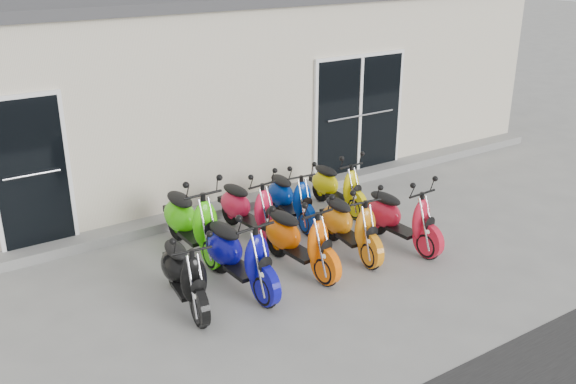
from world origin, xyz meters
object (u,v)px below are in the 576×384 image
object	(u,v)px
scooter_front_red	(402,209)
scooter_front_black	(184,265)
scooter_front_orange_a	(299,231)
scooter_back_green	(191,212)
scooter_back_red	(249,200)
scooter_back_yellow	(337,179)
scooter_back_blue	(291,191)
scooter_front_orange_b	(351,217)
scooter_front_blue	(239,245)

from	to	relation	value
scooter_front_red	scooter_front_black	bearing A→B (deg)	173.55
scooter_front_orange_a	scooter_back_green	world-z (taller)	scooter_back_green
scooter_front_black	scooter_back_green	world-z (taller)	scooter_back_green
scooter_back_red	scooter_back_yellow	world-z (taller)	scooter_back_red
scooter_back_red	scooter_back_blue	distance (m)	0.77
scooter_front_red	scooter_back_yellow	bearing A→B (deg)	85.15
scooter_front_black	scooter_front_orange_b	size ratio (longest dim) A/B	0.98
scooter_front_blue	scooter_back_red	size ratio (longest dim) A/B	1.09
scooter_front_orange_a	scooter_back_green	distance (m)	1.59
scooter_front_red	scooter_back_green	size ratio (longest dim) A/B	0.90
scooter_front_red	scooter_back_green	world-z (taller)	scooter_back_green
scooter_front_black	scooter_back_red	bearing A→B (deg)	45.73
scooter_back_yellow	scooter_front_orange_b	bearing A→B (deg)	-121.59
scooter_back_red	scooter_back_blue	size ratio (longest dim) A/B	1.03
scooter_front_orange_b	scooter_front_red	distance (m)	0.80
scooter_front_blue	scooter_back_yellow	xyz separation A→B (m)	(2.62, 1.37, -0.08)
scooter_front_red	scooter_back_yellow	xyz separation A→B (m)	(0.05, 1.58, -0.04)
scooter_front_red	scooter_back_red	distance (m)	2.26
scooter_front_orange_b	scooter_front_black	bearing A→B (deg)	-173.48
scooter_front_red	scooter_back_blue	size ratio (longest dim) A/B	1.05
scooter_front_orange_a	scooter_back_red	distance (m)	1.35
scooter_front_orange_a	scooter_front_red	size ratio (longest dim) A/B	1.02
scooter_front_black	scooter_back_green	size ratio (longest dim) A/B	0.88
scooter_front_orange_b	scooter_back_red	size ratio (longest dim) A/B	1.01
scooter_front_blue	scooter_front_red	world-z (taller)	scooter_front_blue
scooter_back_yellow	scooter_back_green	bearing A→B (deg)	-177.64
scooter_front_orange_a	scooter_back_green	size ratio (longest dim) A/B	0.92
scooter_front_orange_b	scooter_back_yellow	bearing A→B (deg)	65.21
scooter_front_black	scooter_front_orange_b	distance (m)	2.56
scooter_front_black	scooter_front_blue	size ratio (longest dim) A/B	0.91
scooter_front_black	scooter_back_yellow	distance (m)	3.65
scooter_front_black	scooter_front_red	bearing A→B (deg)	3.62
scooter_front_orange_b	scooter_back_red	xyz separation A→B (m)	(-0.88, 1.33, -0.01)
scooter_front_orange_a	scooter_front_orange_b	xyz separation A→B (m)	(0.88, 0.01, -0.02)
scooter_back_green	scooter_back_blue	xyz separation A→B (m)	(1.76, 0.12, -0.09)
scooter_front_blue	scooter_back_red	bearing A→B (deg)	52.55
scooter_front_blue	scooter_back_green	world-z (taller)	scooter_back_green
scooter_front_orange_a	scooter_front_red	distance (m)	1.67
scooter_front_orange_a	scooter_front_orange_b	bearing A→B (deg)	-3.82
scooter_front_black	scooter_front_blue	xyz separation A→B (m)	(0.77, 0.01, 0.05)
scooter_front_orange_a	scooter_back_yellow	bearing A→B (deg)	34.52
scooter_back_green	scooter_back_red	world-z (taller)	scooter_back_green
scooter_front_orange_b	scooter_back_green	bearing A→B (deg)	152.74
scooter_back_blue	scooter_front_red	bearing A→B (deg)	-55.44
scooter_front_orange_b	scooter_back_yellow	distance (m)	1.60
scooter_back_green	scooter_back_red	size ratio (longest dim) A/B	1.13
scooter_back_blue	scooter_back_yellow	world-z (taller)	scooter_back_blue
scooter_back_green	scooter_back_blue	distance (m)	1.76
scooter_front_orange_a	scooter_front_red	xyz separation A→B (m)	(1.65, -0.20, -0.01)
scooter_front_black	scooter_back_red	world-z (taller)	scooter_back_red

